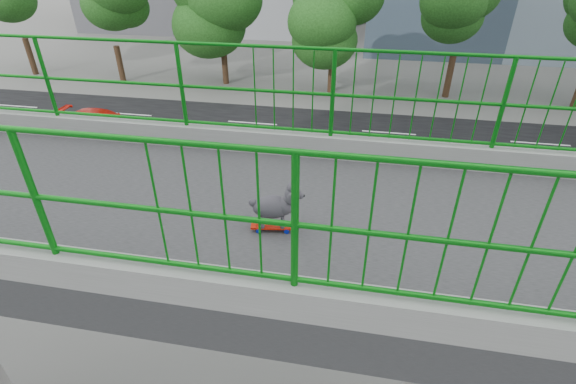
# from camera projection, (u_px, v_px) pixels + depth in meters

# --- Properties ---
(road) EXTENTS (18.00, 90.00, 0.02)m
(road) POSITION_uv_depth(u_px,v_px,m) (391.00, 186.00, 18.71)
(road) COLOR black
(road) RESTS_ON ground
(footbridge) EXTENTS (3.00, 24.00, 7.00)m
(footbridge) POSITION_uv_depth(u_px,v_px,m) (474.00, 351.00, 5.09)
(footbridge) COLOR #2D2D2F
(footbridge) RESTS_ON ground
(railing) EXTENTS (3.00, 24.00, 1.42)m
(railing) POSITION_uv_depth(u_px,v_px,m) (522.00, 217.00, 4.05)
(railing) COLOR gray
(railing) RESTS_ON footbridge
(street_trees) EXTENTS (5.30, 60.40, 7.26)m
(street_trees) POSITION_uv_depth(u_px,v_px,m) (412.00, 24.00, 27.01)
(street_trees) COLOR black
(street_trees) RESTS_ON ground
(skateboard) EXTENTS (0.19, 0.45, 0.06)m
(skateboard) POSITION_uv_depth(u_px,v_px,m) (273.00, 226.00, 4.20)
(skateboard) COLOR red
(skateboard) RESTS_ON footbridge
(poodle) EXTENTS (0.28, 0.54, 0.45)m
(poodle) POSITION_uv_depth(u_px,v_px,m) (275.00, 205.00, 4.07)
(poodle) COLOR #312F34
(poodle) RESTS_ON skateboard
(car_1) EXTENTS (1.62, 4.65, 1.53)m
(car_1) POSITION_uv_depth(u_px,v_px,m) (22.00, 181.00, 17.52)
(car_1) COLOR #97979C
(car_1) RESTS_ON ground
(car_3) EXTENTS (2.06, 5.06, 1.47)m
(car_3) POSITION_uv_depth(u_px,v_px,m) (102.00, 124.00, 22.95)
(car_3) COLOR red
(car_3) RESTS_ON ground
(car_5) EXTENTS (1.42, 4.08, 1.34)m
(car_5) POSITION_uv_depth(u_px,v_px,m) (550.00, 302.00, 11.85)
(car_5) COLOR red
(car_5) RESTS_ON ground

